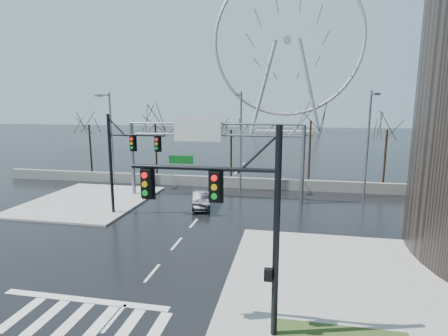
% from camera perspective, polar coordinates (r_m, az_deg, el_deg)
% --- Properties ---
extents(ground, '(260.00, 260.00, 0.00)m').
position_cam_1_polar(ground, '(19.43, -11.64, -16.44)').
color(ground, black).
rests_on(ground, ground).
extents(sidewalk_right_ext, '(12.00, 10.00, 0.15)m').
position_cam_1_polar(sidewalk_right_ext, '(20.16, 19.35, -15.56)').
color(sidewalk_right_ext, gray).
rests_on(sidewalk_right_ext, ground).
extents(sidewalk_far, '(10.00, 12.00, 0.15)m').
position_cam_1_polar(sidewalk_far, '(34.30, -21.12, -4.99)').
color(sidewalk_far, gray).
rests_on(sidewalk_far, ground).
extents(barrier_wall, '(52.00, 0.50, 1.10)m').
position_cam_1_polar(barrier_wall, '(37.52, -0.01, -2.28)').
color(barrier_wall, slate).
rests_on(barrier_wall, ground).
extents(signal_mast_near, '(5.52, 0.41, 8.00)m').
position_cam_1_polar(signal_mast_near, '(12.65, 2.43, -7.13)').
color(signal_mast_near, black).
rests_on(signal_mast_near, ground).
extents(signal_mast_far, '(4.72, 0.41, 8.00)m').
position_cam_1_polar(signal_mast_far, '(28.28, -16.11, 2.03)').
color(signal_mast_far, black).
rests_on(signal_mast_far, ground).
extents(sign_gantry, '(16.36, 0.40, 7.60)m').
position_cam_1_polar(sign_gantry, '(31.98, -2.38, 3.95)').
color(sign_gantry, slate).
rests_on(sign_gantry, ground).
extents(streetlight_left, '(0.50, 2.55, 10.00)m').
position_cam_1_polar(streetlight_left, '(39.12, -18.17, 5.63)').
color(streetlight_left, slate).
rests_on(streetlight_left, ground).
extents(streetlight_mid, '(0.50, 2.55, 10.00)m').
position_cam_1_polar(streetlight_mid, '(34.61, 2.68, 5.59)').
color(streetlight_mid, slate).
rests_on(streetlight_mid, ground).
extents(streetlight_right, '(0.50, 2.55, 10.00)m').
position_cam_1_polar(streetlight_right, '(34.99, 22.60, 4.88)').
color(streetlight_right, slate).
rests_on(streetlight_right, ground).
extents(tree_far_left, '(3.50, 3.50, 7.00)m').
position_cam_1_polar(tree_far_left, '(47.20, -21.14, 5.76)').
color(tree_far_left, black).
rests_on(tree_far_left, ground).
extents(tree_left, '(3.75, 3.75, 7.50)m').
position_cam_1_polar(tree_left, '(42.65, -11.14, 6.39)').
color(tree_left, black).
rests_on(tree_left, ground).
extents(tree_center, '(3.25, 3.25, 6.50)m').
position_cam_1_polar(tree_center, '(41.22, 1.17, 5.34)').
color(tree_center, black).
rests_on(tree_center, ground).
extents(tree_right, '(3.90, 3.90, 7.80)m').
position_cam_1_polar(tree_right, '(39.62, 13.95, 6.36)').
color(tree_right, black).
rests_on(tree_right, ground).
extents(tree_far_right, '(3.40, 3.40, 6.80)m').
position_cam_1_polar(tree_far_right, '(41.37, 25.02, 4.75)').
color(tree_far_right, black).
rests_on(tree_far_right, ground).
extents(ferris_wheel, '(45.00, 6.00, 50.91)m').
position_cam_1_polar(ferris_wheel, '(112.38, 10.29, 18.96)').
color(ferris_wheel, gray).
rests_on(ferris_wheel, ground).
extents(car, '(2.36, 4.41, 1.38)m').
position_cam_1_polar(car, '(30.13, -3.67, -5.15)').
color(car, black).
rests_on(car, ground).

